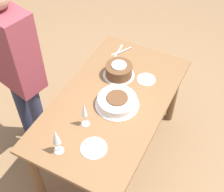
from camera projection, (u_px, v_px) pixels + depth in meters
ground_plane at (112, 153)px, 2.94m from camera, size 12.00×12.00×0.00m
dining_table at (112, 111)px, 2.48m from camera, size 1.43×0.81×0.74m
cake_center_white at (117, 101)px, 2.34m from camera, size 0.33×0.33×0.08m
cake_front_chocolate at (119, 70)px, 2.54m from camera, size 0.26×0.26×0.12m
wine_glass_near at (84, 110)px, 2.12m from camera, size 0.06×0.06×0.23m
wine_glass_far at (56, 137)px, 1.97m from camera, size 0.07×0.07×0.23m
dessert_plate_left at (146, 79)px, 2.54m from camera, size 0.15×0.15×0.01m
dessert_plate_right at (94, 148)px, 2.10m from camera, size 0.18×0.18×0.01m
fork_pile at (120, 51)px, 2.78m from camera, size 0.19×0.13×0.01m
person_cutting at (16, 64)px, 2.33m from camera, size 0.31×0.44×1.62m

